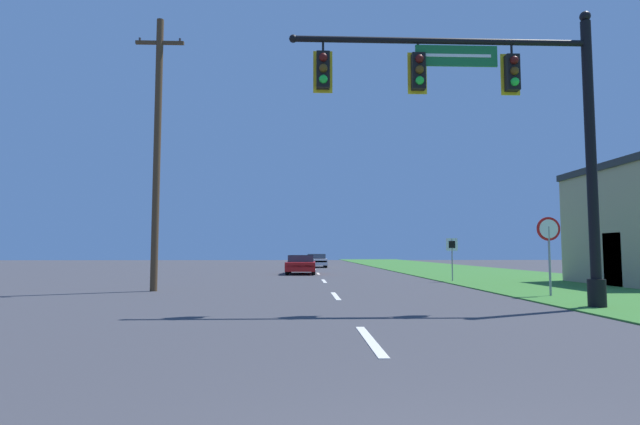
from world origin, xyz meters
The scene contains 8 objects.
grass_verge_right centered at (10.50, 30.00, 0.02)m, with size 10.00×110.00×0.04m.
road_center_line centered at (0.00, 22.00, 0.01)m, with size 0.16×34.80×0.01m.
signal_mast centered at (4.28, 10.31, 4.81)m, with size 8.07×0.47×7.77m.
car_ahead centered at (-1.11, 29.82, 0.60)m, with size 1.95×4.39×1.19m.
far_car centered at (0.29, 43.21, 0.60)m, with size 1.82×4.48×1.19m.
stop_sign centered at (6.82, 13.49, 1.86)m, with size 0.76×0.07×2.50m.
route_sign_post centered at (6.10, 21.44, 1.53)m, with size 0.55×0.06×2.03m.
utility_pole_near centered at (-6.47, 16.29, 5.26)m, with size 1.80×0.26×10.20m.
Camera 1 is at (-1.13, -2.18, 1.45)m, focal length 28.00 mm.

